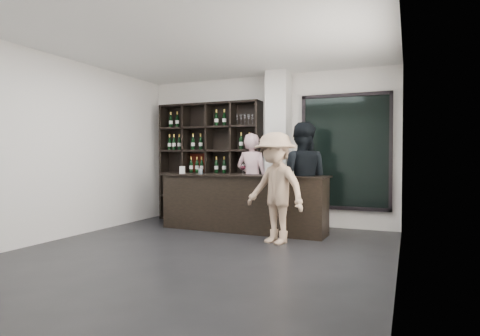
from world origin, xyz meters
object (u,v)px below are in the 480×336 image
at_px(wine_shelf, 209,162).
at_px(customer, 275,188).
at_px(tasting_counter, 242,203).
at_px(taster_pink, 252,179).
at_px(taster_black, 301,179).

xyz_separation_m(wine_shelf, customer, (1.90, -1.52, -0.36)).
bearing_deg(wine_shelf, tasting_counter, -37.43).
height_order(tasting_counter, customer, customer).
bearing_deg(wine_shelf, taster_pink, -9.37).
relative_size(taster_black, customer, 1.12).
bearing_deg(tasting_counter, customer, -38.39).
distance_m(wine_shelf, tasting_counter, 1.51).
bearing_deg(customer, taster_black, 100.66).
height_order(tasting_counter, taster_pink, taster_pink).
bearing_deg(taster_black, tasting_counter, -2.25).
bearing_deg(taster_black, taster_pink, -34.34).
bearing_deg(taster_pink, wine_shelf, -4.34).
bearing_deg(taster_pink, tasting_counter, 100.72).
xyz_separation_m(wine_shelf, tasting_counter, (1.06, -0.82, -0.70)).
relative_size(tasting_counter, taster_black, 1.61).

